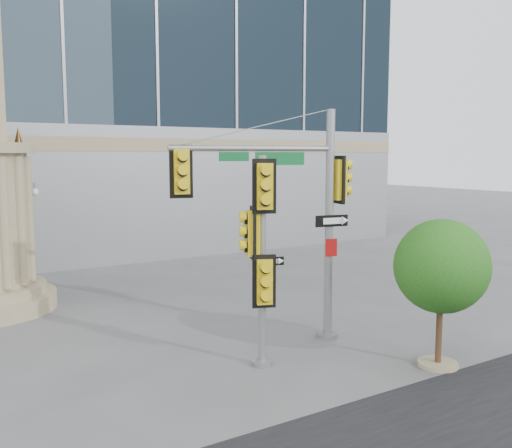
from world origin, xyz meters
TOP-DOWN VIEW (x-y plane):
  - ground at (0.00, 0.00)m, footprint 120.00×120.00m
  - main_signal_pole at (0.30, 1.55)m, footprint 4.49×1.37m
  - secondary_signal_pole at (-1.29, 0.47)m, footprint 0.81×0.78m
  - street_tree at (2.18, -1.59)m, footprint 2.15×2.10m

SIDE VIEW (x-z plane):
  - ground at x=0.00m, z-range 0.00..0.00m
  - street_tree at x=2.18m, z-range 0.53..3.88m
  - secondary_signal_pole at x=-1.29m, z-range 0.41..5.15m
  - main_signal_pole at x=0.30m, z-range 0.70..6.58m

